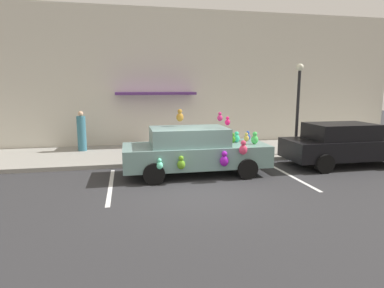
% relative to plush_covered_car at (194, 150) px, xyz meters
% --- Properties ---
extents(ground_plane, '(60.00, 60.00, 0.00)m').
position_rel_plush_covered_car_xyz_m(ground_plane, '(-0.33, -1.73, -0.80)').
color(ground_plane, '#2D2D30').
extents(sidewalk, '(24.00, 4.00, 0.15)m').
position_rel_plush_covered_car_xyz_m(sidewalk, '(-0.33, 3.27, -0.72)').
color(sidewalk, gray).
rests_on(sidewalk, ground).
extents(storefront_building, '(24.00, 1.25, 6.40)m').
position_rel_plush_covered_car_xyz_m(storefront_building, '(-0.33, 5.41, 2.39)').
color(storefront_building, beige).
rests_on(storefront_building, ground).
extents(parking_stripe_front, '(0.12, 3.60, 0.01)m').
position_rel_plush_covered_car_xyz_m(parking_stripe_front, '(3.00, -0.73, -0.80)').
color(parking_stripe_front, silver).
rests_on(parking_stripe_front, ground).
extents(parking_stripe_rear, '(0.12, 3.60, 0.01)m').
position_rel_plush_covered_car_xyz_m(parking_stripe_rear, '(-2.65, -0.73, -0.80)').
color(parking_stripe_rear, silver).
rests_on(parking_stripe_rear, ground).
extents(plush_covered_car, '(4.66, 2.12, 2.11)m').
position_rel_plush_covered_car_xyz_m(plush_covered_car, '(0.00, 0.00, 0.00)').
color(plush_covered_car, gray).
rests_on(plush_covered_car, ground).
extents(parked_sedan_behind, '(4.41, 1.95, 1.54)m').
position_rel_plush_covered_car_xyz_m(parked_sedan_behind, '(5.56, 0.10, -0.01)').
color(parked_sedan_behind, black).
rests_on(parked_sedan_behind, ground).
extents(teddy_bear_on_sidewalk, '(0.37, 0.31, 0.70)m').
position_rel_plush_covered_car_xyz_m(teddy_bear_on_sidewalk, '(0.24, 1.96, -0.32)').
color(teddy_bear_on_sidewalk, brown).
rests_on(teddy_bear_on_sidewalk, sidewalk).
extents(street_lamp_post, '(0.28, 0.28, 3.59)m').
position_rel_plush_covered_car_xyz_m(street_lamp_post, '(4.60, 1.77, 1.57)').
color(street_lamp_post, black).
rests_on(street_lamp_post, sidewalk).
extents(pedestrian_near_shopfront, '(0.36, 0.36, 1.69)m').
position_rel_plush_covered_car_xyz_m(pedestrian_near_shopfront, '(-4.01, 4.15, 0.13)').
color(pedestrian_near_shopfront, '#356C7E').
rests_on(pedestrian_near_shopfront, sidewalk).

